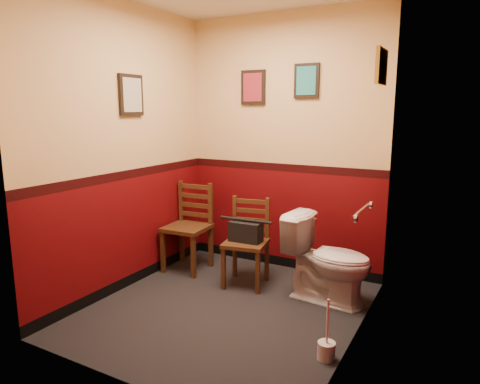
# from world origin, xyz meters

# --- Properties ---
(floor) EXTENTS (2.20, 2.40, 0.00)m
(floor) POSITION_xyz_m (0.00, 0.00, 0.00)
(floor) COLOR black
(floor) RESTS_ON ground
(wall_back) EXTENTS (2.20, 0.00, 2.70)m
(wall_back) POSITION_xyz_m (0.00, 1.20, 1.35)
(wall_back) COLOR #4E0609
(wall_back) RESTS_ON ground
(wall_front) EXTENTS (2.20, 0.00, 2.70)m
(wall_front) POSITION_xyz_m (0.00, -1.20, 1.35)
(wall_front) COLOR #4E0609
(wall_front) RESTS_ON ground
(wall_left) EXTENTS (0.00, 2.40, 2.70)m
(wall_left) POSITION_xyz_m (-1.10, 0.00, 1.35)
(wall_left) COLOR #4E0609
(wall_left) RESTS_ON ground
(wall_right) EXTENTS (0.00, 2.40, 2.70)m
(wall_right) POSITION_xyz_m (1.10, 0.00, 1.35)
(wall_right) COLOR #4E0609
(wall_right) RESTS_ON ground
(grab_bar) EXTENTS (0.05, 0.56, 0.06)m
(grab_bar) POSITION_xyz_m (1.07, 0.25, 0.95)
(grab_bar) COLOR silver
(grab_bar) RESTS_ON wall_right
(framed_print_back_a) EXTENTS (0.28, 0.04, 0.36)m
(framed_print_back_a) POSITION_xyz_m (-0.35, 1.18, 1.95)
(framed_print_back_a) COLOR black
(framed_print_back_a) RESTS_ON wall_back
(framed_print_back_b) EXTENTS (0.26, 0.04, 0.34)m
(framed_print_back_b) POSITION_xyz_m (0.25, 1.18, 2.00)
(framed_print_back_b) COLOR black
(framed_print_back_b) RESTS_ON wall_back
(framed_print_left) EXTENTS (0.04, 0.30, 0.38)m
(framed_print_left) POSITION_xyz_m (-1.08, 0.10, 1.85)
(framed_print_left) COLOR black
(framed_print_left) RESTS_ON wall_left
(framed_print_right) EXTENTS (0.04, 0.34, 0.28)m
(framed_print_right) POSITION_xyz_m (1.08, 0.60, 2.05)
(framed_print_right) COLOR olive
(framed_print_right) RESTS_ON wall_right
(toilet) EXTENTS (0.83, 0.51, 0.77)m
(toilet) POSITION_xyz_m (0.72, 0.58, 0.39)
(toilet) COLOR white
(toilet) RESTS_ON floor
(toilet_brush) EXTENTS (0.12, 0.12, 0.44)m
(toilet_brush) POSITION_xyz_m (1.00, -0.33, 0.07)
(toilet_brush) COLOR silver
(toilet_brush) RESTS_ON floor
(chair_left) EXTENTS (0.47, 0.47, 0.94)m
(chair_left) POSITION_xyz_m (-0.85, 0.65, 0.47)
(chair_left) COLOR #4D2D17
(chair_left) RESTS_ON floor
(chair_right) EXTENTS (0.47, 0.47, 0.86)m
(chair_right) POSITION_xyz_m (-0.11, 0.59, 0.43)
(chair_right) COLOR #4D2D17
(chair_right) RESTS_ON floor
(handbag) EXTENTS (0.32, 0.17, 0.23)m
(handbag) POSITION_xyz_m (-0.10, 0.55, 0.55)
(handbag) COLOR black
(handbag) RESTS_ON chair_right
(tp_stack) EXTENTS (0.22, 0.13, 0.28)m
(tp_stack) POSITION_xyz_m (0.40, 1.09, 0.12)
(tp_stack) COLOR silver
(tp_stack) RESTS_ON floor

